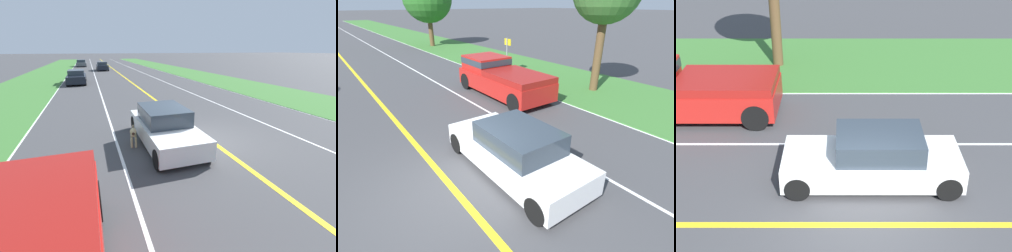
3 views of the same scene
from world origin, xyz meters
TOP-DOWN VIEW (x-y plane):
  - ground_plane at (0.00, 0.00)m, footprint 400.00×400.00m
  - centre_divider_line at (0.00, 0.00)m, footprint 0.18×160.00m
  - lane_edge_line_right at (7.00, 0.00)m, footprint 0.14×160.00m
  - lane_dash_same_dir at (3.50, 0.00)m, footprint 0.10×160.00m
  - grass_verge_right at (10.00, 0.00)m, footprint 6.00×160.00m
  - ego_car at (1.75, -0.29)m, footprint 1.82×4.43m
  - dog at (2.93, -0.34)m, footprint 0.38×1.21m
  - pickup_truck at (5.33, 5.49)m, footprint 2.14×5.40m

SIDE VIEW (x-z plane):
  - ground_plane at x=0.00m, z-range 0.00..0.00m
  - centre_divider_line at x=0.00m, z-range 0.00..0.01m
  - lane_edge_line_right at x=7.00m, z-range 0.00..0.01m
  - lane_dash_same_dir at x=3.50m, z-range 0.00..0.01m
  - grass_verge_right at x=10.00m, z-range 0.00..0.03m
  - dog at x=2.93m, z-range 0.10..0.91m
  - ego_car at x=1.75m, z-range -0.05..1.31m
  - pickup_truck at x=5.33m, z-range 0.03..1.76m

